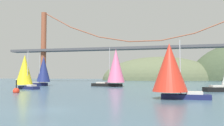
% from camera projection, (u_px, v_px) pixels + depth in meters
% --- Properties ---
extents(ground_plane, '(360.00, 360.00, 0.00)m').
position_uv_depth(ground_plane, '(43.00, 110.00, 20.00)').
color(ground_plane, '#426075').
extents(headland_center, '(73.47, 44.00, 29.80)m').
position_uv_depth(headland_center, '(159.00, 80.00, 150.12)').
color(headland_center, '#5B6647').
rests_on(headland_center, ground_plane).
extents(suspension_bridge, '(143.55, 6.00, 36.99)m').
position_uv_depth(suspension_bridge, '(145.00, 46.00, 113.28)').
color(suspension_bridge, brown).
rests_on(suspension_bridge, ground_plane).
extents(sailboat_scarlet_sail, '(7.26, 4.64, 7.54)m').
position_uv_depth(sailboat_scarlet_sail, '(170.00, 69.00, 30.22)').
color(sailboat_scarlet_sail, '#191E4C').
rests_on(sailboat_scarlet_sail, ground_plane).
extents(sailboat_navy_sail, '(5.49, 7.12, 8.80)m').
position_uv_depth(sailboat_navy_sail, '(43.00, 70.00, 67.92)').
color(sailboat_navy_sail, '#191E4C').
rests_on(sailboat_navy_sail, ground_plane).
extents(sailboat_pink_spinnaker, '(9.70, 5.44, 10.57)m').
position_uv_depth(sailboat_pink_spinnaker, '(115.00, 67.00, 63.17)').
color(sailboat_pink_spinnaker, black).
rests_on(sailboat_pink_spinnaker, ground_plane).
extents(sailboat_yellow_sail, '(6.97, 5.11, 8.44)m').
position_uv_depth(sailboat_yellow_sail, '(25.00, 71.00, 52.47)').
color(sailboat_yellow_sail, '#191E4C').
rests_on(sailboat_yellow_sail, ground_plane).
extents(channel_buoy, '(1.10, 1.10, 2.64)m').
position_uv_depth(channel_buoy, '(16.00, 91.00, 40.22)').
color(channel_buoy, red).
rests_on(channel_buoy, ground_plane).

